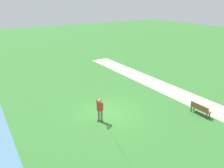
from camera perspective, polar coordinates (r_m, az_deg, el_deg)
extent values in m
plane|color=#33702D|center=(16.66, -0.88, -7.44)|extent=(120.00, 120.00, 0.00)
cube|color=#ADA393|center=(19.82, 20.25, -3.91)|extent=(2.47, 32.01, 0.02)
cube|color=#232328|center=(15.46, -2.76, -9.81)|extent=(0.26, 0.21, 0.06)
cylinder|color=slate|center=(15.26, -2.75, -8.43)|extent=(0.14, 0.14, 0.82)
cube|color=#232328|center=(15.57, -3.53, -9.58)|extent=(0.26, 0.21, 0.06)
cylinder|color=slate|center=(15.37, -3.52, -8.21)|extent=(0.14, 0.14, 0.82)
cube|color=red|center=(14.98, -3.19, -5.96)|extent=(0.38, 0.46, 0.60)
sphere|color=beige|center=(14.77, -3.23, -4.37)|extent=(0.22, 0.22, 0.22)
ellipsoid|color=#4C3319|center=(14.77, -3.20, -4.22)|extent=(0.30, 0.30, 0.13)
cylinder|color=red|center=(14.57, -3.39, -4.81)|extent=(0.56, 0.09, 0.43)
cylinder|color=red|center=(14.65, -3.98, -4.66)|extent=(0.38, 0.52, 0.43)
sphere|color=beige|center=(14.43, -4.03, -4.51)|extent=(0.10, 0.10, 0.10)
cylinder|color=silver|center=(11.97, -8.54, 9.68)|extent=(2.72, 1.49, 7.82)
cube|color=brown|center=(17.41, 22.31, -6.16)|extent=(0.44, 1.50, 0.05)
cube|color=brown|center=(17.17, 22.04, -5.67)|extent=(0.04, 1.50, 0.40)
cube|color=#2D2D33|center=(17.96, 20.80, -5.88)|extent=(0.06, 0.06, 0.45)
cube|color=#2D2D33|center=(17.73, 20.17, -6.17)|extent=(0.06, 0.06, 0.45)
cube|color=#2D2D33|center=(17.32, 24.30, -7.47)|extent=(0.06, 0.06, 0.45)
cube|color=#2D2D33|center=(17.08, 23.70, -7.79)|extent=(0.06, 0.06, 0.45)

